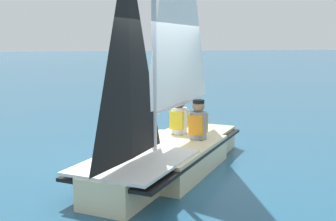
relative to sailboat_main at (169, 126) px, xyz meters
name	(u,v)px	position (x,y,z in m)	size (l,w,h in m)	color
ground_plane	(168,171)	(-0.02, 0.03, -0.78)	(260.00, 260.00, 0.00)	#235675
sailboat_main	(169,126)	(0.00, 0.00, 0.00)	(3.85, 4.05, 5.56)	beige
sailor_helm	(198,129)	(0.20, -0.67, -0.14)	(0.42, 0.43, 1.16)	black
sailor_crew	(179,125)	(0.76, -0.56, -0.16)	(0.42, 0.43, 1.16)	black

